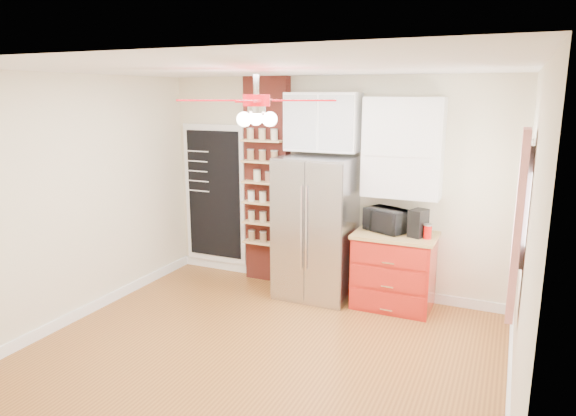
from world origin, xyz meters
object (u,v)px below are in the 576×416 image
at_px(red_cabinet, 394,270).
at_px(pantry_jar_oats, 257,176).
at_px(fridge, 316,228).
at_px(canister_left, 428,232).
at_px(toaster_oven, 387,220).
at_px(coffee_maker, 418,223).
at_px(ceiling_fan, 256,101).

distance_m(red_cabinet, pantry_jar_oats, 2.10).
bearing_deg(fridge, canister_left, -0.78).
distance_m(toaster_oven, pantry_jar_oats, 1.77).
relative_size(coffee_maker, pantry_jar_oats, 2.23).
relative_size(fridge, red_cabinet, 1.86).
height_order(ceiling_fan, pantry_jar_oats, ceiling_fan).
bearing_deg(pantry_jar_oats, toaster_oven, -1.11).
bearing_deg(toaster_oven, fridge, -148.55).
bearing_deg(ceiling_fan, red_cabinet, 61.29).
xyz_separation_m(canister_left, pantry_jar_oats, (-2.22, 0.17, 0.47)).
bearing_deg(ceiling_fan, fridge, 91.76).
relative_size(fridge, coffee_maker, 5.58).
relative_size(fridge, pantry_jar_oats, 12.45).
height_order(coffee_maker, canister_left, coffee_maker).
xyz_separation_m(ceiling_fan, canister_left, (1.29, 1.61, -1.45)).
relative_size(ceiling_fan, toaster_oven, 2.89).
distance_m(coffee_maker, pantry_jar_oats, 2.14).
bearing_deg(toaster_oven, canister_left, 8.25).
xyz_separation_m(fridge, ceiling_fan, (0.05, -1.63, 1.55)).
bearing_deg(ceiling_fan, coffee_maker, 54.69).
bearing_deg(pantry_jar_oats, coffee_maker, -3.31).
xyz_separation_m(ceiling_fan, coffee_maker, (1.17, 1.66, -1.37)).
bearing_deg(fridge, pantry_jar_oats, 170.27).
relative_size(red_cabinet, pantry_jar_oats, 6.69).
height_order(ceiling_fan, coffee_maker, ceiling_fan).
xyz_separation_m(fridge, coffee_maker, (1.22, 0.03, 0.18)).
bearing_deg(toaster_oven, ceiling_fan, -90.90).
relative_size(red_cabinet, canister_left, 6.16).
bearing_deg(toaster_oven, pantry_jar_oats, -157.57).
relative_size(fridge, canister_left, 11.47).
distance_m(red_cabinet, coffee_maker, 0.66).
xyz_separation_m(red_cabinet, canister_left, (0.37, -0.07, 0.52)).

